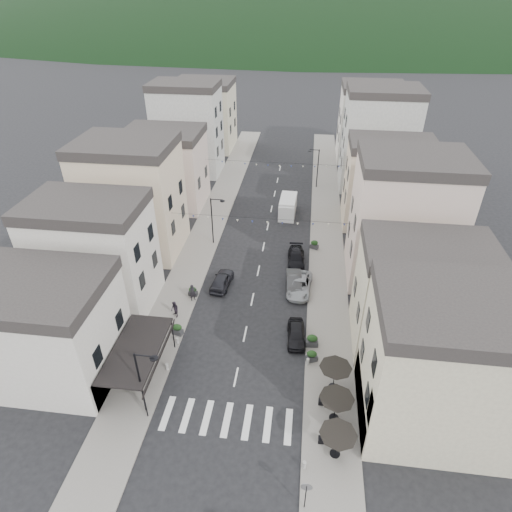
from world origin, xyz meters
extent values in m
plane|color=black|center=(0.00, 0.00, 0.00)|extent=(700.00, 700.00, 0.00)
cube|color=slate|center=(-7.50, 32.00, 0.06)|extent=(4.00, 76.00, 0.12)
cube|color=slate|center=(7.50, 32.00, 0.06)|extent=(4.00, 76.00, 0.12)
ellipsoid|color=black|center=(0.00, 300.00, 0.00)|extent=(640.00, 360.00, 70.00)
cube|color=beige|center=(-15.50, 5.00, 4.00)|extent=(12.00, 8.00, 8.00)
cube|color=#B3AA8E|center=(14.50, 4.00, 5.00)|extent=(10.00, 8.00, 10.00)
cube|color=black|center=(-7.50, 5.00, 3.20)|extent=(3.60, 7.50, 0.15)
cube|color=black|center=(-5.70, 5.00, 2.70)|extent=(0.34, 7.50, 0.99)
cylinder|color=black|center=(-5.80, 1.50, 1.60)|extent=(0.10, 0.10, 3.20)
cylinder|color=black|center=(-5.80, 8.50, 1.60)|extent=(0.10, 0.10, 3.20)
cube|color=beige|center=(-14.50, 14.00, 5.00)|extent=(10.00, 7.00, 10.00)
cube|color=#262323|center=(-14.50, 14.00, 10.50)|extent=(10.20, 7.14, 1.00)
cube|color=beige|center=(-14.50, 24.00, 6.00)|extent=(10.00, 8.00, 12.00)
cube|color=#262323|center=(-14.50, 24.00, 12.50)|extent=(10.20, 8.16, 1.00)
cube|color=beige|center=(-14.50, 36.00, 4.75)|extent=(10.00, 8.00, 9.50)
cube|color=#262323|center=(-14.50, 36.00, 10.00)|extent=(10.20, 8.16, 1.00)
cube|color=#9C9C97|center=(-14.50, 48.00, 6.50)|extent=(10.00, 7.00, 13.00)
cube|color=#262323|center=(-14.50, 48.00, 13.50)|extent=(10.20, 7.14, 1.00)
cube|color=#B3AA8E|center=(-14.50, 60.00, 5.50)|extent=(10.00, 9.00, 11.00)
cube|color=#262323|center=(-14.50, 60.00, 11.50)|extent=(10.20, 9.18, 1.00)
cube|color=#B3AA8E|center=(14.50, 12.00, 4.50)|extent=(10.00, 7.00, 9.00)
cube|color=#262323|center=(14.50, 12.00, 9.50)|extent=(10.20, 7.14, 1.00)
cube|color=beige|center=(14.50, 22.00, 6.25)|extent=(10.00, 8.00, 12.50)
cube|color=#262323|center=(14.50, 22.00, 13.00)|extent=(10.20, 8.16, 1.00)
cube|color=beige|center=(14.50, 34.00, 5.00)|extent=(10.00, 7.00, 10.00)
cube|color=#262323|center=(14.50, 34.00, 10.50)|extent=(10.20, 7.14, 1.00)
cube|color=#9C9C97|center=(14.50, 46.00, 6.75)|extent=(10.00, 8.00, 13.50)
cube|color=#262323|center=(14.50, 46.00, 14.00)|extent=(10.20, 8.16, 1.00)
cube|color=beige|center=(14.50, 58.00, 5.75)|extent=(10.00, 9.00, 11.50)
cube|color=#262323|center=(14.50, 58.00, 12.00)|extent=(10.20, 9.18, 1.00)
cylinder|color=black|center=(7.70, 0.00, 1.27)|extent=(0.06, 0.06, 2.30)
cone|color=black|center=(7.70, 0.00, 2.37)|extent=(2.50, 2.50, 0.55)
cylinder|color=black|center=(7.70, 0.00, 0.49)|extent=(0.70, 0.70, 0.04)
cylinder|color=black|center=(7.70, 2.80, 1.27)|extent=(0.06, 0.06, 2.30)
cone|color=black|center=(7.70, 2.80, 2.37)|extent=(2.50, 2.50, 0.55)
cylinder|color=black|center=(7.70, 2.80, 0.49)|extent=(0.70, 0.70, 0.04)
cylinder|color=black|center=(7.70, 5.60, 1.27)|extent=(0.06, 0.06, 2.30)
cone|color=black|center=(7.70, 5.60, 2.37)|extent=(2.50, 2.50, 0.55)
cylinder|color=black|center=(7.70, 5.60, 0.49)|extent=(0.70, 0.70, 0.04)
cylinder|color=black|center=(-6.10, 2.00, 3.00)|extent=(0.14, 0.14, 6.00)
cylinder|color=black|center=(-5.40, 2.00, 5.90)|extent=(1.40, 0.10, 0.10)
cylinder|color=black|center=(-4.75, 2.00, 5.75)|extent=(0.56, 0.56, 0.08)
cylinder|color=black|center=(-6.10, 26.00, 3.00)|extent=(0.14, 0.14, 6.00)
cylinder|color=black|center=(-5.40, 26.00, 5.90)|extent=(1.40, 0.10, 0.10)
cylinder|color=black|center=(-4.75, 26.00, 5.75)|extent=(0.56, 0.56, 0.08)
cylinder|color=black|center=(6.10, 44.00, 3.00)|extent=(0.14, 0.14, 6.00)
cylinder|color=black|center=(5.40, 44.00, 5.90)|extent=(1.40, 0.10, 0.10)
cylinder|color=black|center=(4.75, 44.00, 5.75)|extent=(0.56, 0.56, 0.08)
cylinder|color=black|center=(5.80, -3.50, 1.25)|extent=(0.07, 0.07, 2.50)
cylinder|color=slate|center=(5.80, -3.50, 2.35)|extent=(0.70, 0.04, 0.70)
cylinder|color=gray|center=(-5.70, 6.00, 0.42)|extent=(0.26, 0.26, 0.60)
cylinder|color=gray|center=(-5.70, 9.00, 0.42)|extent=(0.26, 0.26, 0.60)
cylinder|color=gray|center=(5.70, 8.00, 0.42)|extent=(0.26, 0.26, 0.60)
cylinder|color=gray|center=(5.70, -1.00, 0.42)|extent=(0.26, 0.26, 0.60)
cylinder|color=black|center=(0.00, 22.00, 6.00)|extent=(19.00, 0.02, 0.02)
cone|color=beige|center=(-8.71, 22.00, 5.81)|extent=(0.28, 0.28, 0.24)
cone|color=navy|center=(-7.12, 22.00, 5.73)|extent=(0.28, 0.28, 0.24)
cone|color=beige|center=(-5.54, 22.00, 5.65)|extent=(0.28, 0.28, 0.24)
cone|color=navy|center=(-3.96, 22.00, 5.58)|extent=(0.28, 0.28, 0.24)
cone|color=beige|center=(-2.38, 22.00, 5.54)|extent=(0.28, 0.28, 0.24)
cone|color=navy|center=(-0.79, 22.00, 5.51)|extent=(0.28, 0.28, 0.24)
cone|color=beige|center=(0.79, 22.00, 5.51)|extent=(0.28, 0.28, 0.24)
cone|color=navy|center=(2.38, 22.00, 5.54)|extent=(0.28, 0.28, 0.24)
cone|color=beige|center=(3.96, 22.00, 5.58)|extent=(0.28, 0.28, 0.24)
cone|color=navy|center=(5.54, 22.00, 5.65)|extent=(0.28, 0.28, 0.24)
cone|color=beige|center=(7.12, 22.00, 5.73)|extent=(0.28, 0.28, 0.24)
cone|color=navy|center=(8.71, 22.00, 5.81)|extent=(0.28, 0.28, 0.24)
cylinder|color=black|center=(0.00, 38.00, 6.00)|extent=(19.00, 0.02, 0.02)
cone|color=beige|center=(-8.71, 38.00, 5.81)|extent=(0.28, 0.28, 0.24)
cone|color=navy|center=(-7.12, 38.00, 5.73)|extent=(0.28, 0.28, 0.24)
cone|color=beige|center=(-5.54, 38.00, 5.65)|extent=(0.28, 0.28, 0.24)
cone|color=navy|center=(-3.96, 38.00, 5.58)|extent=(0.28, 0.28, 0.24)
cone|color=beige|center=(-2.38, 38.00, 5.54)|extent=(0.28, 0.28, 0.24)
cone|color=navy|center=(-0.79, 38.00, 5.51)|extent=(0.28, 0.28, 0.24)
cone|color=beige|center=(0.79, 38.00, 5.51)|extent=(0.28, 0.28, 0.24)
cone|color=navy|center=(2.38, 38.00, 5.54)|extent=(0.28, 0.28, 0.24)
cone|color=beige|center=(3.96, 38.00, 5.58)|extent=(0.28, 0.28, 0.24)
cone|color=navy|center=(5.54, 38.00, 5.65)|extent=(0.28, 0.28, 0.24)
cone|color=beige|center=(7.12, 38.00, 5.73)|extent=(0.28, 0.28, 0.24)
cone|color=navy|center=(8.71, 38.00, 5.81)|extent=(0.28, 0.28, 0.24)
imported|color=black|center=(4.60, 10.90, 0.66)|extent=(1.83, 3.99, 1.33)
imported|color=#303033|center=(4.01, 18.33, 0.72)|extent=(1.88, 4.47, 1.44)
imported|color=#92949A|center=(4.60, 18.00, 0.69)|extent=(2.64, 5.11, 1.38)
imported|color=black|center=(4.01, 23.14, 0.66)|extent=(2.09, 4.64, 1.32)
imported|color=black|center=(-3.44, 17.82, 0.73)|extent=(2.12, 4.41, 1.45)
cube|color=silver|center=(2.31, 34.82, 1.10)|extent=(2.22, 5.32, 2.19)
cube|color=silver|center=(2.29, 34.17, 2.25)|extent=(2.12, 3.56, 0.55)
cylinder|color=black|center=(1.38, 32.88, 0.38)|extent=(0.29, 0.77, 0.77)
cylinder|color=black|center=(3.13, 32.83, 0.38)|extent=(0.29, 0.77, 0.77)
cylinder|color=black|center=(1.48, 36.82, 0.38)|extent=(0.29, 0.77, 0.77)
cylinder|color=black|center=(3.24, 36.77, 0.38)|extent=(0.29, 0.77, 0.77)
imported|color=black|center=(-5.80, 15.04, 1.02)|extent=(0.78, 0.70, 1.80)
imported|color=#28212C|center=(-6.87, 12.42, 0.97)|extent=(1.03, 1.03, 1.69)
cube|color=#333335|center=(-6.00, 10.15, 0.37)|extent=(1.10, 0.80, 0.49)
ellipsoid|color=black|center=(-6.00, 10.15, 0.91)|extent=(0.87, 0.55, 0.63)
cube|color=#2B2B2D|center=(-6.00, 15.75, 0.34)|extent=(0.94, 0.57, 0.45)
ellipsoid|color=black|center=(-6.00, 15.75, 0.84)|extent=(0.79, 0.50, 0.57)
cube|color=#2E2E30|center=(6.00, 8.45, 0.36)|extent=(1.10, 0.87, 0.49)
ellipsoid|color=black|center=(6.00, 8.45, 0.90)|extent=(0.85, 0.54, 0.62)
cube|color=#2D2E30|center=(6.00, 10.21, 0.39)|extent=(1.11, 0.68, 0.53)
ellipsoid|color=black|center=(6.00, 10.21, 0.97)|extent=(0.93, 0.59, 0.68)
cube|color=#333336|center=(6.00, 26.22, 0.36)|extent=(1.09, 0.86, 0.48)
ellipsoid|color=black|center=(6.00, 26.22, 0.89)|extent=(0.84, 0.54, 0.61)
camera|label=1|loc=(4.56, -17.08, 27.16)|focal=30.00mm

